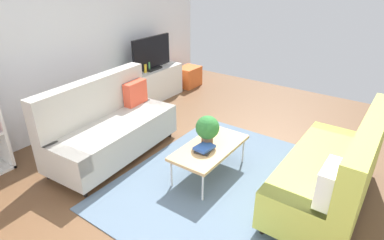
{
  "coord_description": "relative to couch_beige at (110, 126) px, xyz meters",
  "views": [
    {
      "loc": [
        -3.0,
        -1.75,
        2.46
      ],
      "look_at": [
        0.07,
        0.45,
        0.65
      ],
      "focal_mm": 29.77,
      "sensor_mm": 36.0,
      "label": 1
    }
  ],
  "objects": [
    {
      "name": "area_rug",
      "position": [
        0.34,
        -1.62,
        -0.44
      ],
      "size": [
        2.9,
        2.2,
        0.01
      ],
      "primitive_type": "cube",
      "color": "slate",
      "rests_on": "ground_plane"
    },
    {
      "name": "couch_beige",
      "position": [
        0.0,
        0.0,
        0.0
      ],
      "size": [
        1.95,
        0.97,
        1.1
      ],
      "rotation": [
        0.0,
        0.0,
        3.21
      ],
      "color": "#B2ADA3",
      "rests_on": "ground_plane"
    },
    {
      "name": "couch_green",
      "position": [
        0.68,
        -2.84,
        0.0
      ],
      "size": [
        1.9,
        0.84,
        1.1
      ],
      "rotation": [
        0.0,
        0.0,
        -0.0
      ],
      "color": "#C1CC51",
      "rests_on": "ground_plane"
    },
    {
      "name": "bottle_0",
      "position": [
        1.71,
        0.9,
        0.28
      ],
      "size": [
        0.06,
        0.06,
        0.16
      ],
      "primitive_type": "cylinder",
      "color": "gold",
      "rests_on": "tv_console"
    },
    {
      "name": "table_book_1",
      "position": [
        0.27,
        -1.42,
        0.02
      ],
      "size": [
        0.26,
        0.21,
        0.03
      ],
      "primitive_type": "cube",
      "rotation": [
        0.0,
        0.0,
        -0.12
      ],
      "color": "#3359B2",
      "rests_on": "table_book_0"
    },
    {
      "name": "wall_far",
      "position": [
        0.43,
        1.28,
        1.01
      ],
      "size": [
        6.4,
        0.12,
        2.9
      ],
      "primitive_type": "cube",
      "color": "silver",
      "rests_on": "ground_plane"
    },
    {
      "name": "table_book_0",
      "position": [
        0.27,
        -1.42,
        -0.01
      ],
      "size": [
        0.27,
        0.22,
        0.03
      ],
      "primitive_type": "cube",
      "rotation": [
        0.0,
        0.0,
        0.2
      ],
      "color": "#262626",
      "rests_on": "coffee_table"
    },
    {
      "name": "vase_0",
      "position": [
        1.35,
        0.99,
        0.29
      ],
      "size": [
        0.12,
        0.12,
        0.18
      ],
      "primitive_type": "cylinder",
      "color": "#33B29E",
      "rests_on": "tv_console"
    },
    {
      "name": "ground_plane",
      "position": [
        0.43,
        -1.52,
        -0.44
      ],
      "size": [
        7.68,
        7.68,
        0.0
      ],
      "primitive_type": "plane",
      "color": "brown"
    },
    {
      "name": "coffee_table",
      "position": [
        0.39,
        -1.42,
        -0.05
      ],
      "size": [
        1.1,
        0.56,
        0.42
      ],
      "color": "tan",
      "rests_on": "ground_plane"
    },
    {
      "name": "storage_trunk",
      "position": [
        3.03,
        0.84,
        -0.22
      ],
      "size": [
        0.52,
        0.4,
        0.44
      ],
      "primitive_type": "cube",
      "color": "orange",
      "rests_on": "ground_plane"
    },
    {
      "name": "potted_plant",
      "position": [
        0.42,
        -1.36,
        0.2
      ],
      "size": [
        0.3,
        0.3,
        0.39
      ],
      "color": "brown",
      "rests_on": "coffee_table"
    },
    {
      "name": "tv_console",
      "position": [
        1.93,
        0.94,
        -0.12
      ],
      "size": [
        1.4,
        0.44,
        0.64
      ],
      "primitive_type": "cube",
      "color": "silver",
      "rests_on": "ground_plane"
    },
    {
      "name": "vase_1",
      "position": [
        1.54,
        0.99,
        0.26
      ],
      "size": [
        0.11,
        0.11,
        0.13
      ],
      "primitive_type": "cylinder",
      "color": "silver",
      "rests_on": "tv_console"
    },
    {
      "name": "tv",
      "position": [
        1.93,
        0.92,
        0.51
      ],
      "size": [
        1.0,
        0.2,
        0.64
      ],
      "color": "black",
      "rests_on": "tv_console"
    },
    {
      "name": "bottle_1",
      "position": [
        1.82,
        0.9,
        0.29
      ],
      "size": [
        0.04,
        0.04,
        0.18
      ],
      "primitive_type": "cylinder",
      "color": "#3F8C4C",
      "rests_on": "tv_console"
    }
  ]
}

